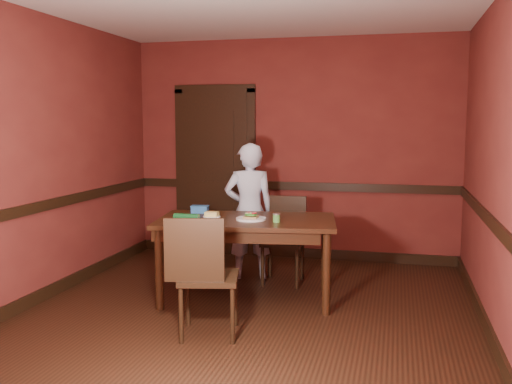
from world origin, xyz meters
The scene contains 21 objects.
floor centered at (0.00, 0.00, 0.00)m, with size 4.00×4.50×0.01m, color black.
wall_back centered at (0.00, 2.25, 1.35)m, with size 4.00×0.02×2.70m, color maroon.
wall_front centered at (0.00, -2.25, 1.35)m, with size 4.00×0.02×2.70m, color maroon.
wall_left centered at (-2.00, 0.00, 1.35)m, with size 0.02×4.50×2.70m, color maroon.
wall_right centered at (2.00, 0.00, 1.35)m, with size 0.02×4.50×2.70m, color maroon.
dado_back centered at (0.00, 2.23, 0.90)m, with size 4.00×0.03×0.10m, color black.
dado_left centered at (-1.99, 0.00, 0.90)m, with size 0.03×4.50×0.10m, color black.
dado_right centered at (1.99, 0.00, 0.90)m, with size 0.03×4.50×0.10m, color black.
baseboard_back centered at (0.00, 2.23, 0.06)m, with size 4.00×0.03×0.12m, color black.
baseboard_left centered at (-1.99, 0.00, 0.06)m, with size 0.03×4.50×0.12m, color black.
baseboard_right centered at (1.99, 0.00, 0.06)m, with size 0.03×4.50×0.12m, color black.
door centered at (-1.00, 2.22, 1.09)m, with size 1.05×0.07×2.20m.
dining_table centered at (-0.12, 0.47, 0.39)m, with size 1.66×0.93×0.78m, color black.
chair_far centered at (0.11, 1.09, 0.45)m, with size 0.42×0.42×0.90m, color black, non-canonical shape.
chair_near centered at (-0.17, -0.51, 0.49)m, with size 0.45×0.45×0.97m, color black, non-canonical shape.
person centered at (-0.28, 1.19, 0.73)m, with size 0.53×0.35×1.47m, color silver.
sandwich_plate centered at (-0.06, 0.41, 0.80)m, with size 0.28×0.28×0.07m.
sauce_jar centered at (0.19, 0.35, 0.82)m, with size 0.07×0.07×0.08m.
cheese_saucer centered at (-0.47, 0.47, 0.80)m, with size 0.17×0.17×0.05m.
food_tub centered at (-0.67, 0.70, 0.82)m, with size 0.18×0.14×0.07m.
wrapped_veg centered at (-0.63, 0.22, 0.81)m, with size 0.07×0.07×0.24m, color #135122.
Camera 1 is at (1.25, -4.67, 1.69)m, focal length 40.00 mm.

